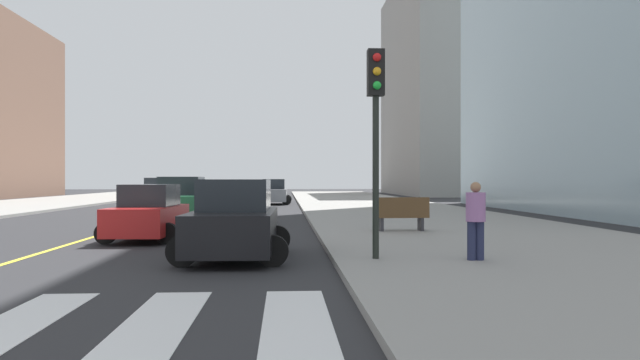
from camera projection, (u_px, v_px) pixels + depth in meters
sidewalk_kerb_east at (433, 223)px, 24.12m from camera, size 10.00×120.00×0.15m
lane_divider_paint at (200, 205)px, 43.34m from camera, size 0.16×80.00×0.01m
parking_garage_concrete at (470, 88)px, 72.51m from camera, size 18.00×24.00×26.05m
car_white_nearest at (157, 190)px, 53.78m from camera, size 2.80×4.49×2.01m
car_red_second at (149, 214)px, 18.19m from camera, size 2.51×3.90×1.71m
car_green_third at (181, 201)px, 25.21m from camera, size 2.77×4.43×1.97m
car_black_fourth at (234, 221)px, 13.92m from camera, size 2.66×4.21×1.86m
car_gray_fifth at (274, 193)px, 44.16m from camera, size 2.69×4.25×1.88m
traffic_light_near_corner at (376, 111)px, 12.75m from camera, size 0.36×0.41×4.52m
park_bench at (401, 215)px, 19.60m from camera, size 1.82×0.63×1.12m
pedestrian_waiting_east at (476, 217)px, 12.53m from camera, size 0.41×0.41×1.66m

